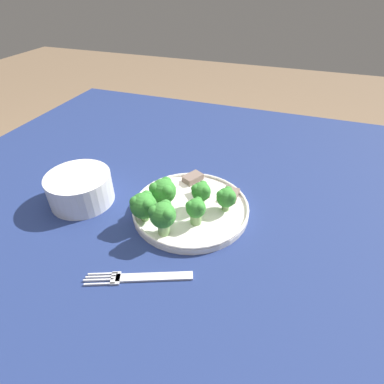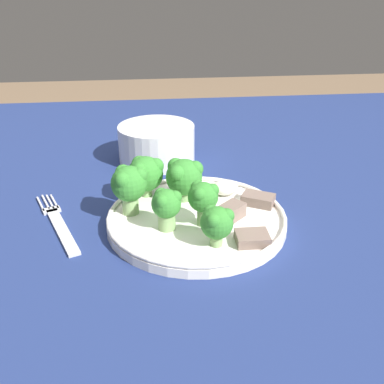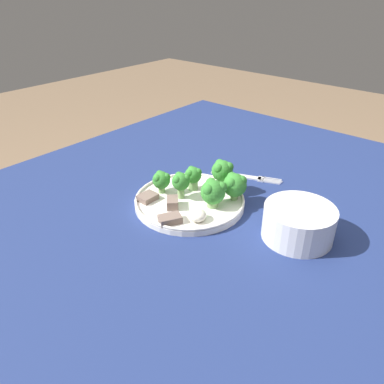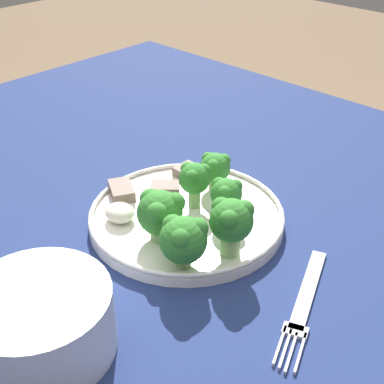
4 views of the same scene
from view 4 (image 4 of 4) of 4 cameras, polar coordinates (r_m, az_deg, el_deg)
table at (r=0.65m, az=-4.28°, el=-12.85°), size 1.23×1.13×0.70m
dinner_plate at (r=0.65m, az=-0.59°, el=-2.59°), size 0.24×0.24×0.02m
fork at (r=0.56m, az=11.82°, el=-11.55°), size 0.08×0.17×0.00m
cream_bowl at (r=0.51m, az=-15.90°, el=-13.33°), size 0.13×0.13×0.06m
broccoli_floret_near_rim_left at (r=0.69m, az=2.48°, el=2.65°), size 0.04×0.04×0.05m
broccoli_floret_center_left at (r=0.59m, az=-3.46°, el=-2.14°), size 0.05×0.05×0.06m
broccoli_floret_back_left at (r=0.62m, az=3.67°, el=-0.35°), size 0.04×0.04×0.05m
broccoli_floret_front_left at (r=0.64m, az=0.27°, el=1.45°), size 0.04×0.04×0.06m
broccoli_floret_center_back at (r=0.55m, az=-0.93°, el=-4.99°), size 0.05×0.05×0.06m
broccoli_floret_mid_cluster at (r=0.57m, az=4.21°, el=-3.10°), size 0.05×0.05×0.07m
meat_slice_front_slice at (r=0.68m, az=-2.87°, el=0.09°), size 0.04×0.04×0.02m
meat_slice_middle_slice at (r=0.72m, az=-0.17°, el=2.10°), size 0.04×0.03×0.01m
meat_slice_rear_slice at (r=0.69m, az=-7.53°, el=0.15°), size 0.05×0.05×0.01m
sauce_dollop at (r=0.64m, az=-7.71°, el=-2.20°), size 0.04×0.03×0.02m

